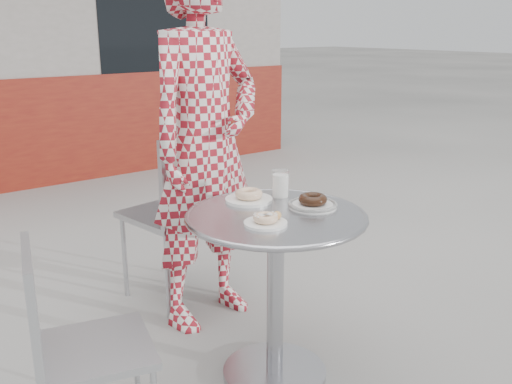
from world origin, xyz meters
TOP-DOWN VIEW (x-y plane):
  - ground at (0.00, 0.00)m, footprint 60.00×60.00m
  - bistro_table at (-0.00, -0.04)m, footprint 0.72×0.72m
  - chair_far at (0.04, 0.88)m, footprint 0.51×0.51m
  - seated_person at (0.07, 0.59)m, footprint 0.72×0.54m
  - plate_far at (0.01, 0.16)m, footprint 0.20×0.20m
  - plate_near at (-0.11, -0.11)m, footprint 0.16×0.16m
  - plate_checker at (0.17, -0.06)m, footprint 0.20×0.20m
  - milk_cup at (0.16, 0.13)m, footprint 0.08×0.08m

SIDE VIEW (x-z plane):
  - ground at x=0.00m, z-range 0.00..0.00m
  - chair_far at x=0.04m, z-range -0.18..0.75m
  - bistro_table at x=0.00m, z-range 0.19..0.92m
  - plate_checker at x=0.17m, z-range 0.72..0.77m
  - plate_near at x=-0.11m, z-range 0.72..0.77m
  - plate_far at x=0.01m, z-range 0.72..0.77m
  - milk_cup at x=0.16m, z-range 0.73..0.84m
  - seated_person at x=0.07m, z-range 0.00..1.79m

